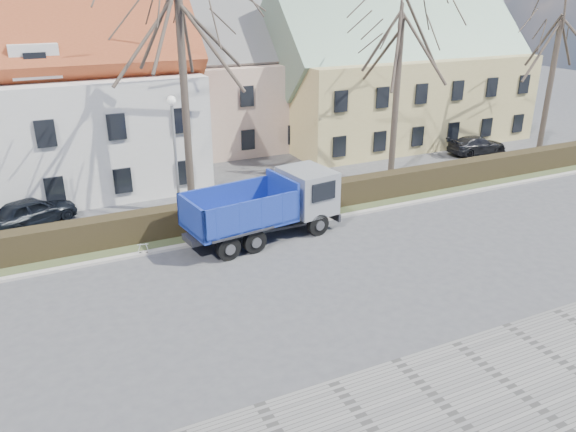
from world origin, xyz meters
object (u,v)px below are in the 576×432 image
dump_truck (258,209)px  parked_car_b (477,145)px  cart_frame (139,249)px  streetlight (176,163)px  parked_car_a (32,211)px

dump_truck → parked_car_b: dump_truck is taller
parked_car_b → cart_frame: bearing=107.8°
dump_truck → cart_frame: 5.34m
streetlight → dump_truck: bearing=-48.0°
parked_car_a → parked_car_b: parked_car_a is taller
dump_truck → streetlight: bearing=124.2°
dump_truck → streetlight: streetlight is taller
parked_car_a → parked_car_b: bearing=-112.4°
streetlight → parked_car_b: (21.42, 3.51, -2.49)m
dump_truck → cart_frame: (-5.18, 0.60, -1.16)m
cart_frame → dump_truck: bearing=-6.6°
cart_frame → parked_car_b: (23.88, 5.92, 0.31)m
streetlight → cart_frame: (-2.46, -2.42, -2.80)m
dump_truck → parked_car_b: size_ratio=1.74×
streetlight → parked_car_b: 21.85m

